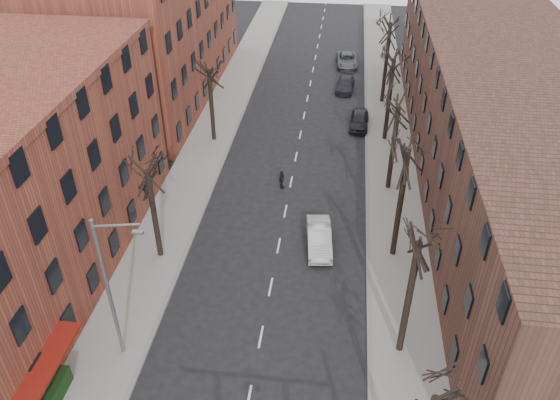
% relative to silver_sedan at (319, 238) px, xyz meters
% --- Properties ---
extents(sidewalk_left, '(4.00, 90.00, 0.15)m').
position_rel_silver_sedan_xyz_m(sidewalk_left, '(-10.70, 14.75, -0.66)').
color(sidewalk_left, gray).
rests_on(sidewalk_left, ground).
extents(sidewalk_right, '(4.00, 90.00, 0.15)m').
position_rel_silver_sedan_xyz_m(sidewalk_right, '(5.30, 14.75, -0.66)').
color(sidewalk_right, gray).
rests_on(sidewalk_right, ground).
extents(building_left_far, '(12.00, 28.00, 14.00)m').
position_rel_silver_sedan_xyz_m(building_left_far, '(-18.70, 23.75, 6.26)').
color(building_left_far, brown).
rests_on(building_left_far, ground).
extents(building_right, '(12.00, 50.00, 10.00)m').
position_rel_silver_sedan_xyz_m(building_right, '(13.30, 9.75, 4.26)').
color(building_right, '#522F26').
rests_on(building_right, ground).
extents(tree_right_b, '(5.20, 5.20, 10.80)m').
position_rel_silver_sedan_xyz_m(tree_right_b, '(4.90, -8.25, -0.74)').
color(tree_right_b, black).
rests_on(tree_right_b, ground).
extents(tree_right_c, '(5.20, 5.20, 11.60)m').
position_rel_silver_sedan_xyz_m(tree_right_c, '(4.90, -0.25, -0.74)').
color(tree_right_c, black).
rests_on(tree_right_c, ground).
extents(tree_right_d, '(5.20, 5.20, 10.00)m').
position_rel_silver_sedan_xyz_m(tree_right_d, '(4.90, 7.75, -0.74)').
color(tree_right_d, black).
rests_on(tree_right_d, ground).
extents(tree_right_e, '(5.20, 5.20, 10.80)m').
position_rel_silver_sedan_xyz_m(tree_right_e, '(4.90, 15.75, -0.74)').
color(tree_right_e, black).
rests_on(tree_right_e, ground).
extents(tree_right_f, '(5.20, 5.20, 11.60)m').
position_rel_silver_sedan_xyz_m(tree_right_f, '(4.90, 23.75, -0.74)').
color(tree_right_f, black).
rests_on(tree_right_f, ground).
extents(tree_left_a, '(5.20, 5.20, 9.50)m').
position_rel_silver_sedan_xyz_m(tree_left_a, '(-10.30, -2.25, -0.74)').
color(tree_left_a, black).
rests_on(tree_left_a, ground).
extents(tree_left_b, '(5.20, 5.20, 9.50)m').
position_rel_silver_sedan_xyz_m(tree_left_b, '(-10.30, 13.75, -0.74)').
color(tree_left_b, black).
rests_on(tree_left_b, ground).
extents(streetlight, '(2.45, 0.22, 9.03)m').
position_rel_silver_sedan_xyz_m(streetlight, '(-9.73, -10.25, 4.27)').
color(streetlight, slate).
rests_on(streetlight, ground).
extents(silver_sedan, '(2.08, 4.64, 1.48)m').
position_rel_silver_sedan_xyz_m(silver_sedan, '(0.00, 0.00, 0.00)').
color(silver_sedan, '#B7B9BE').
rests_on(silver_sedan, ground).
extents(parked_car_near, '(1.89, 4.28, 1.43)m').
position_rel_silver_sedan_xyz_m(parked_car_near, '(2.60, 17.95, -0.02)').
color(parked_car_near, black).
rests_on(parked_car_near, ground).
extents(parked_car_mid, '(2.15, 4.52, 1.27)m').
position_rel_silver_sedan_xyz_m(parked_car_mid, '(1.10, 26.39, -0.10)').
color(parked_car_mid, black).
rests_on(parked_car_mid, ground).
extents(parked_car_far, '(2.58, 5.06, 1.37)m').
position_rel_silver_sedan_xyz_m(parked_car_far, '(1.10, 33.43, -0.06)').
color(parked_car_far, '#505357').
rests_on(parked_car_far, ground).
extents(pedestrian_crossing, '(0.63, 0.97, 1.54)m').
position_rel_silver_sedan_xyz_m(pedestrian_crossing, '(-3.34, 6.82, 0.03)').
color(pedestrian_crossing, black).
rests_on(pedestrian_crossing, ground).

